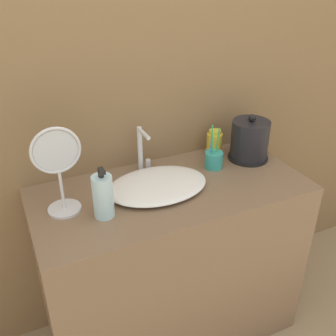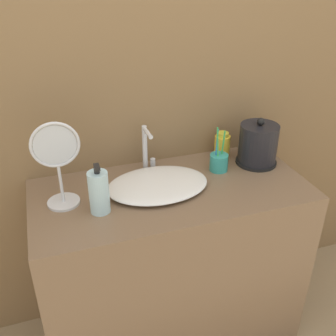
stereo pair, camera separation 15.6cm
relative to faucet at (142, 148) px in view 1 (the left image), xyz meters
The scene contains 9 objects.
wall_back 0.38m from the faucet, 61.32° to the left, with size 6.00×0.04×2.60m.
vanity_counter 0.56m from the faucet, 75.85° to the right, with size 1.14×0.53×0.83m.
sink_basin 0.20m from the faucet, 91.70° to the right, with size 0.42×0.30×0.04m.
faucet is the anchor object (origin of this frame).
electric_kettle 0.50m from the faucet, 11.91° to the right, with size 0.19×0.19×0.22m.
toothbrush_cup 0.32m from the faucet, 20.41° to the right, with size 0.08×0.08×0.21m.
lotion_bottle 0.37m from the faucet, 134.40° to the right, with size 0.07×0.07×0.20m.
shampoo_bottle 0.36m from the faucet, ahead, with size 0.07×0.07×0.13m.
vanity_mirror 0.42m from the faucet, 156.96° to the right, with size 0.18×0.12×0.34m.
Camera 1 is at (-0.59, -0.97, 1.68)m, focal length 42.00 mm.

